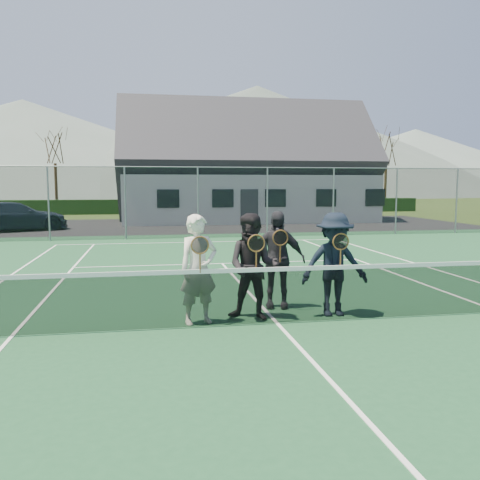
{
  "coord_description": "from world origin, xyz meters",
  "views": [
    {
      "loc": [
        -2.04,
        -7.9,
        2.31
      ],
      "look_at": [
        -0.36,
        1.5,
        1.25
      ],
      "focal_mm": 38.0,
      "sensor_mm": 36.0,
      "label": 1
    }
  ],
  "objects_px": {
    "tennis_net": "(278,293)",
    "player_b": "(253,267)",
    "clubhouse": "(245,157)",
    "player_a": "(198,269)",
    "player_d": "(335,264)",
    "car_c": "(15,216)",
    "player_c": "(276,259)"
  },
  "relations": [
    {
      "from": "clubhouse",
      "to": "player_b",
      "type": "xyz_separation_m",
      "value": [
        -4.34,
        -23.63,
        -3.07
      ]
    },
    {
      "from": "tennis_net",
      "to": "player_d",
      "type": "relative_size",
      "value": 6.49
    },
    {
      "from": "player_a",
      "to": "player_c",
      "type": "height_order",
      "value": "same"
    },
    {
      "from": "player_b",
      "to": "tennis_net",
      "type": "bearing_deg",
      "value": -47.67
    },
    {
      "from": "tennis_net",
      "to": "player_c",
      "type": "distance_m",
      "value": 1.2
    },
    {
      "from": "clubhouse",
      "to": "player_b",
      "type": "distance_m",
      "value": 24.22
    },
    {
      "from": "tennis_net",
      "to": "player_c",
      "type": "relative_size",
      "value": 6.49
    },
    {
      "from": "tennis_net",
      "to": "player_b",
      "type": "bearing_deg",
      "value": 132.33
    },
    {
      "from": "car_c",
      "to": "tennis_net",
      "type": "height_order",
      "value": "car_c"
    },
    {
      "from": "car_c",
      "to": "player_d",
      "type": "distance_m",
      "value": 20.47
    },
    {
      "from": "car_c",
      "to": "clubhouse",
      "type": "relative_size",
      "value": 0.32
    },
    {
      "from": "player_b",
      "to": "car_c",
      "type": "bearing_deg",
      "value": 114.35
    },
    {
      "from": "player_c",
      "to": "player_d",
      "type": "relative_size",
      "value": 1.0
    },
    {
      "from": "player_b",
      "to": "player_d",
      "type": "xyz_separation_m",
      "value": [
        1.44,
        -0.02,
        -0.0
      ]
    },
    {
      "from": "player_d",
      "to": "tennis_net",
      "type": "bearing_deg",
      "value": -162.25
    },
    {
      "from": "car_c",
      "to": "player_b",
      "type": "relative_size",
      "value": 2.73
    },
    {
      "from": "tennis_net",
      "to": "clubhouse",
      "type": "height_order",
      "value": "clubhouse"
    },
    {
      "from": "clubhouse",
      "to": "player_c",
      "type": "xyz_separation_m",
      "value": [
        -3.74,
        -22.89,
        -3.07
      ]
    },
    {
      "from": "player_a",
      "to": "player_d",
      "type": "relative_size",
      "value": 1.0
    },
    {
      "from": "clubhouse",
      "to": "player_a",
      "type": "height_order",
      "value": "clubhouse"
    },
    {
      "from": "tennis_net",
      "to": "car_c",
      "type": "bearing_deg",
      "value": 114.78
    },
    {
      "from": "player_a",
      "to": "player_d",
      "type": "bearing_deg",
      "value": 2.15
    },
    {
      "from": "tennis_net",
      "to": "player_b",
      "type": "xyz_separation_m",
      "value": [
        -0.34,
        0.37,
        0.38
      ]
    },
    {
      "from": "player_a",
      "to": "player_d",
      "type": "xyz_separation_m",
      "value": [
        2.37,
        0.09,
        -0.0
      ]
    },
    {
      "from": "player_a",
      "to": "player_c",
      "type": "xyz_separation_m",
      "value": [
        1.52,
        0.84,
        -0.0
      ]
    },
    {
      "from": "player_a",
      "to": "player_c",
      "type": "bearing_deg",
      "value": 28.96
    },
    {
      "from": "car_c",
      "to": "player_c",
      "type": "distance_m",
      "value": 19.42
    },
    {
      "from": "car_c",
      "to": "player_a",
      "type": "xyz_separation_m",
      "value": [
        7.24,
        -18.17,
        0.21
      ]
    },
    {
      "from": "car_c",
      "to": "player_d",
      "type": "relative_size",
      "value": 2.73
    },
    {
      "from": "tennis_net",
      "to": "player_a",
      "type": "bearing_deg",
      "value": 168.24
    },
    {
      "from": "car_c",
      "to": "player_d",
      "type": "xyz_separation_m",
      "value": [
        9.61,
        -18.08,
        0.21
      ]
    },
    {
      "from": "tennis_net",
      "to": "player_c",
      "type": "height_order",
      "value": "player_c"
    }
  ]
}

